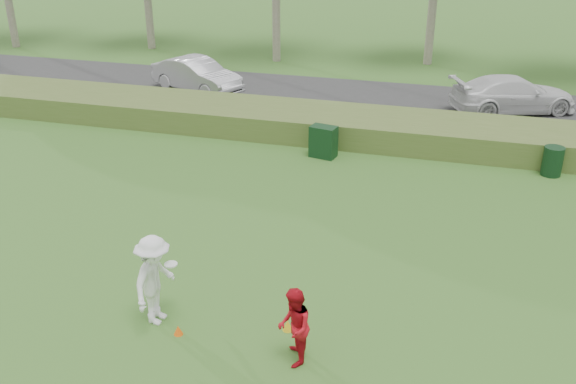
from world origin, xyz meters
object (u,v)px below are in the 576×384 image
(trash_bin, at_px, (553,161))
(player_white, at_px, (155,280))
(cone_yellow, at_px, (288,325))
(cone_orange, at_px, (178,330))
(car_right, at_px, (513,94))
(utility_cabinet, at_px, (323,142))
(player_red, at_px, (294,327))
(car_mid, at_px, (197,75))

(trash_bin, bearing_deg, player_white, -129.45)
(cone_yellow, relative_size, trash_bin, 0.25)
(cone_orange, relative_size, car_right, 0.04)
(utility_cabinet, xyz_separation_m, car_right, (6.41, 6.91, 0.25))
(player_red, xyz_separation_m, trash_bin, (5.58, 11.07, -0.33))
(player_white, relative_size, player_red, 1.25)
(utility_cabinet, relative_size, car_mid, 0.24)
(player_red, height_order, cone_orange, player_red)
(car_right, bearing_deg, cone_yellow, 140.18)
(player_white, distance_m, car_right, 18.70)
(cone_yellow, xyz_separation_m, utility_cabinet, (-1.47, 9.73, 0.43))
(player_white, relative_size, car_right, 0.39)
(cone_yellow, bearing_deg, cone_orange, -160.61)
(cone_orange, xyz_separation_m, trash_bin, (8.09, 10.91, 0.37))
(cone_orange, height_order, utility_cabinet, utility_cabinet)
(utility_cabinet, xyz_separation_m, car_mid, (-7.32, 6.23, 0.26))
(trash_bin, bearing_deg, cone_orange, -126.58)
(utility_cabinet, relative_size, trash_bin, 1.15)
(cone_orange, height_order, car_right, car_right)
(cone_orange, bearing_deg, car_right, 67.87)
(player_red, relative_size, cone_orange, 7.68)
(cone_yellow, bearing_deg, player_white, -171.34)
(player_red, bearing_deg, utility_cabinet, 173.48)
(player_red, relative_size, car_mid, 0.35)
(trash_bin, relative_size, car_right, 0.19)
(cone_yellow, height_order, car_right, car_right)
(utility_cabinet, height_order, car_mid, car_mid)
(car_right, bearing_deg, car_mid, 69.56)
(car_mid, xyz_separation_m, car_right, (13.74, 0.68, -0.01))
(player_white, distance_m, cone_yellow, 2.90)
(car_right, bearing_deg, player_white, 132.49)
(player_white, relative_size, cone_yellow, 8.33)
(trash_bin, bearing_deg, car_mid, 158.56)
(cone_orange, bearing_deg, player_red, -3.73)
(player_red, bearing_deg, cone_yellow, -173.59)
(car_mid, bearing_deg, car_right, -63.89)
(trash_bin, distance_m, car_right, 6.56)
(player_white, bearing_deg, trash_bin, -35.01)
(trash_bin, height_order, car_right, car_right)
(player_white, distance_m, cone_orange, 1.13)
(cone_orange, relative_size, cone_yellow, 0.87)
(cone_yellow, xyz_separation_m, car_right, (4.94, 16.63, 0.68))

